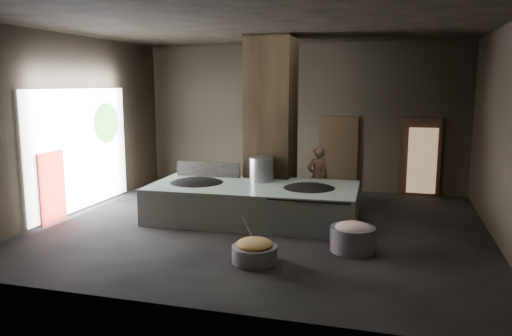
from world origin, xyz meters
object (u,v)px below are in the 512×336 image
(hearth_platform, at_px, (253,202))
(cook, at_px, (318,177))
(meat_basin, at_px, (353,239))
(wok_left, at_px, (197,187))
(veg_basin, at_px, (255,254))
(wok_right, at_px, (309,192))
(stock_pot, at_px, (261,170))

(hearth_platform, xyz_separation_m, cook, (1.28, 1.75, 0.38))
(hearth_platform, height_order, meat_basin, hearth_platform)
(hearth_platform, relative_size, wok_left, 3.17)
(veg_basin, distance_m, meat_basin, 2.04)
(veg_basin, height_order, meat_basin, meat_basin)
(wok_left, xyz_separation_m, wok_right, (2.80, 0.10, 0.00))
(wok_left, relative_size, cook, 0.96)
(wok_left, distance_m, meat_basin, 4.33)
(cook, height_order, meat_basin, cook)
(wok_left, height_order, meat_basin, wok_left)
(hearth_platform, bearing_deg, wok_left, -180.00)
(hearth_platform, height_order, cook, cook)
(wok_right, relative_size, stock_pot, 2.25)
(hearth_platform, height_order, wok_left, wok_left)
(wok_right, relative_size, cook, 0.90)
(stock_pot, xyz_separation_m, cook, (1.23, 1.20, -0.32))
(cook, relative_size, veg_basin, 1.93)
(stock_pot, xyz_separation_m, veg_basin, (0.79, -3.37, -0.97))
(cook, height_order, veg_basin, cook)
(meat_basin, bearing_deg, cook, 109.92)
(stock_pot, height_order, veg_basin, stock_pot)
(hearth_platform, distance_m, meat_basin, 3.04)
(cook, relative_size, meat_basin, 1.83)
(wok_left, relative_size, wok_right, 1.07)
(meat_basin, bearing_deg, wok_left, 157.72)
(hearth_platform, bearing_deg, cook, 51.79)
(wok_right, relative_size, veg_basin, 1.72)
(wok_left, bearing_deg, veg_basin, -50.49)
(hearth_platform, relative_size, meat_basin, 5.57)
(meat_basin, bearing_deg, hearth_platform, 146.38)
(veg_basin, bearing_deg, cook, 84.45)
(wok_right, xyz_separation_m, meat_basin, (1.18, -1.73, -0.51))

